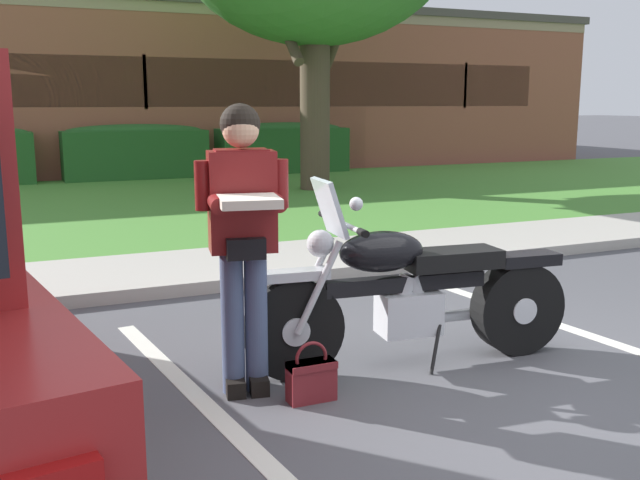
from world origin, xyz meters
TOP-DOWN VIEW (x-y plane):
  - ground_plane at (0.00, 0.00)m, footprint 140.00×140.00m
  - curb_strip at (0.00, 3.17)m, footprint 60.00×0.20m
  - concrete_walk at (0.00, 4.02)m, footprint 60.00×1.50m
  - grass_lawn at (0.00, 8.99)m, footprint 60.00×8.44m
  - stall_stripe_0 at (-1.63, 0.20)m, footprint 0.61×4.39m
  - motorcycle at (-0.19, 0.80)m, footprint 2.24×0.82m
  - rider_person at (-1.41, 0.81)m, footprint 0.53×0.62m
  - handbag at (-1.10, 0.52)m, footprint 0.28×0.13m
  - hedge_center_left at (0.06, 13.06)m, footprint 3.08×0.90m
  - hedge_center_right at (3.51, 13.06)m, footprint 3.12×0.90m
  - brick_building at (0.42, 19.36)m, footprint 25.46×11.84m

SIDE VIEW (x-z plane):
  - ground_plane at x=0.00m, z-range 0.00..0.00m
  - stall_stripe_0 at x=-1.63m, z-range 0.00..0.01m
  - grass_lawn at x=0.00m, z-range 0.00..0.06m
  - concrete_walk at x=0.00m, z-range 0.00..0.08m
  - curb_strip at x=0.00m, z-range 0.00..0.12m
  - handbag at x=-1.10m, z-range -0.04..0.32m
  - motorcycle at x=-0.19m, z-range -0.14..1.12m
  - hedge_center_right at x=3.51m, z-range 0.03..1.27m
  - hedge_center_left at x=0.06m, z-range 0.03..1.27m
  - rider_person at x=-1.41m, z-range 0.15..1.86m
  - brick_building at x=0.42m, z-range 0.00..4.11m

